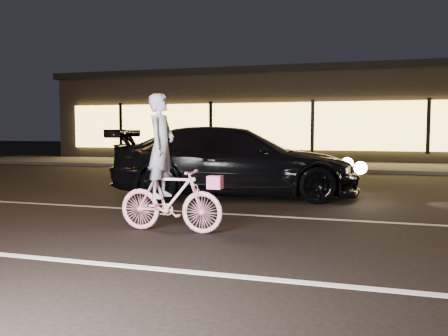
% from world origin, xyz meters
% --- Properties ---
extents(ground, '(90.00, 90.00, 0.00)m').
position_xyz_m(ground, '(0.00, 0.00, 0.00)').
color(ground, black).
rests_on(ground, ground).
extents(lane_stripe_near, '(60.00, 0.12, 0.01)m').
position_xyz_m(lane_stripe_near, '(0.00, -1.50, 0.00)').
color(lane_stripe_near, silver).
rests_on(lane_stripe_near, ground).
extents(lane_stripe_far, '(60.00, 0.10, 0.01)m').
position_xyz_m(lane_stripe_far, '(0.00, 2.00, 0.00)').
color(lane_stripe_far, gray).
rests_on(lane_stripe_far, ground).
extents(sidewalk, '(30.00, 4.00, 0.12)m').
position_xyz_m(sidewalk, '(0.00, 13.00, 0.06)').
color(sidewalk, '#383533').
rests_on(sidewalk, ground).
extents(storefront, '(25.40, 8.42, 4.20)m').
position_xyz_m(storefront, '(0.00, 18.97, 2.15)').
color(storefront, black).
rests_on(storefront, ground).
extents(cyclist, '(1.58, 0.54, 1.99)m').
position_xyz_m(cyclist, '(-0.11, 0.32, 0.71)').
color(cyclist, '#FF4374').
rests_on(cyclist, ground).
extents(sedan, '(5.65, 3.39, 1.53)m').
position_xyz_m(sedan, '(-0.23, 4.15, 0.77)').
color(sedan, black).
rests_on(sedan, ground).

